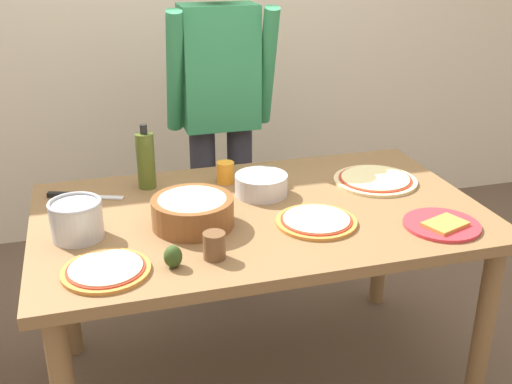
# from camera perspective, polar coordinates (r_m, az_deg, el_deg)

# --- Properties ---
(ground) EXTENTS (8.00, 8.00, 0.00)m
(ground) POSITION_cam_1_polar(r_m,az_deg,el_deg) (2.64, 0.31, -16.81)
(ground) COLOR brown
(wall_back) EXTENTS (5.60, 0.10, 2.60)m
(wall_back) POSITION_cam_1_polar(r_m,az_deg,el_deg) (3.62, -7.09, 16.59)
(wall_back) COLOR beige
(wall_back) RESTS_ON ground
(dining_table) EXTENTS (1.60, 0.96, 0.76)m
(dining_table) POSITION_cam_1_polar(r_m,az_deg,el_deg) (2.27, 0.35, -3.75)
(dining_table) COLOR brown
(dining_table) RESTS_ON ground
(person_cook) EXTENTS (0.49, 0.25, 1.62)m
(person_cook) POSITION_cam_1_polar(r_m,az_deg,el_deg) (2.87, -3.31, 7.75)
(person_cook) COLOR #2D2D38
(person_cook) RESTS_ON ground
(pizza_raw_on_board) EXTENTS (0.33, 0.33, 0.02)m
(pizza_raw_on_board) POSITION_cam_1_polar(r_m,az_deg,el_deg) (2.53, 10.93, 1.11)
(pizza_raw_on_board) COLOR beige
(pizza_raw_on_board) RESTS_ON dining_table
(pizza_cooked_on_tray) EXTENTS (0.26, 0.26, 0.02)m
(pizza_cooked_on_tray) POSITION_cam_1_polar(r_m,az_deg,el_deg) (1.89, -13.67, -6.98)
(pizza_cooked_on_tray) COLOR #C67A33
(pizza_cooked_on_tray) RESTS_ON dining_table
(pizza_second_cooked) EXTENTS (0.28, 0.28, 0.02)m
(pizza_second_cooked) POSITION_cam_1_polar(r_m,az_deg,el_deg) (2.14, 5.59, -2.67)
(pizza_second_cooked) COLOR #C67A33
(pizza_second_cooked) RESTS_ON dining_table
(plate_with_slice) EXTENTS (0.26, 0.26, 0.02)m
(plate_with_slice) POSITION_cam_1_polar(r_m,az_deg,el_deg) (2.20, 16.80, -2.89)
(plate_with_slice) COLOR red
(plate_with_slice) RESTS_ON dining_table
(popcorn_bowl) EXTENTS (0.28, 0.28, 0.11)m
(popcorn_bowl) POSITION_cam_1_polar(r_m,az_deg,el_deg) (2.11, -5.87, -1.57)
(popcorn_bowl) COLOR brown
(popcorn_bowl) RESTS_ON dining_table
(mixing_bowl_steel) EXTENTS (0.20, 0.20, 0.08)m
(mixing_bowl_steel) POSITION_cam_1_polar(r_m,az_deg,el_deg) (2.35, 0.49, 0.67)
(mixing_bowl_steel) COLOR #B7B7BC
(mixing_bowl_steel) RESTS_ON dining_table
(olive_oil_bottle) EXTENTS (0.07, 0.07, 0.26)m
(olive_oil_bottle) POSITION_cam_1_polar(r_m,az_deg,el_deg) (2.43, -10.13, 2.92)
(olive_oil_bottle) COLOR #47561E
(olive_oil_bottle) RESTS_ON dining_table
(steel_pot) EXTENTS (0.17, 0.17, 0.13)m
(steel_pot) POSITION_cam_1_polar(r_m,az_deg,el_deg) (2.09, -16.23, -2.42)
(steel_pot) COLOR #B7B7BC
(steel_pot) RESTS_ON dining_table
(cup_orange) EXTENTS (0.07, 0.07, 0.08)m
(cup_orange) POSITION_cam_1_polar(r_m,az_deg,el_deg) (2.47, -2.84, 1.82)
(cup_orange) COLOR orange
(cup_orange) RESTS_ON dining_table
(cup_small_brown) EXTENTS (0.07, 0.07, 0.08)m
(cup_small_brown) POSITION_cam_1_polar(r_m,az_deg,el_deg) (1.90, -3.86, -4.96)
(cup_small_brown) COLOR brown
(cup_small_brown) RESTS_ON dining_table
(chef_knife) EXTENTS (0.28, 0.12, 0.02)m
(chef_knife) POSITION_cam_1_polar(r_m,az_deg,el_deg) (2.43, -16.28, -0.35)
(chef_knife) COLOR silver
(chef_knife) RESTS_ON dining_table
(avocado) EXTENTS (0.06, 0.06, 0.07)m
(avocado) POSITION_cam_1_polar(r_m,az_deg,el_deg) (1.87, -7.66, -5.91)
(avocado) COLOR #2D4219
(avocado) RESTS_ON dining_table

